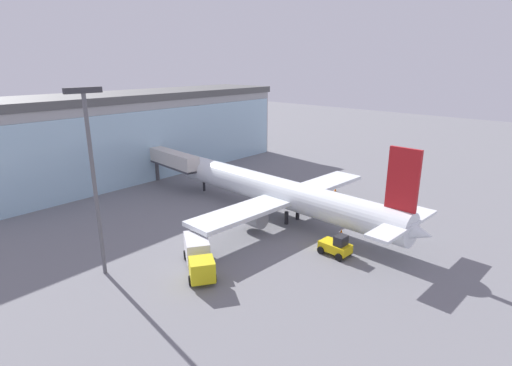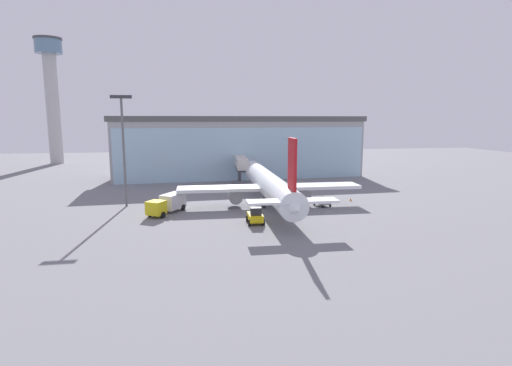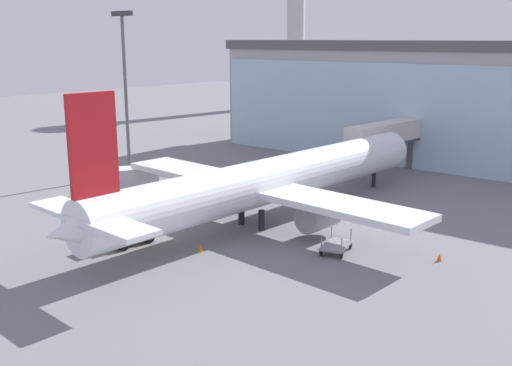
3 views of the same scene
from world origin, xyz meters
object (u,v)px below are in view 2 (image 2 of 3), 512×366
Objects in this scene: control_tower at (52,88)px; baggage_cart at (322,203)px; catering_truck at (168,203)px; safety_cone_wingtip at (351,199)px; apron_light_mast at (123,141)px; safety_cone_nose at (288,216)px; pushback_tug at (255,216)px; jet_bridge at (241,163)px; airplane at (268,184)px.

control_tower is 11.96× the size of baggage_cart.
catering_truck is 13.40× the size of safety_cone_wingtip.
apron_light_mast is at bearing 177.09° from safety_cone_wingtip.
control_tower is at bearing 124.38° from safety_cone_nose.
safety_cone_nose and safety_cone_wingtip have the same top height.
jet_bridge is at bearing -2.75° from pushback_tug.
jet_bridge is 73.46m from control_tower.
apron_light_mast is at bearing 54.45° from pushback_tug.
baggage_cart is 6.95m from safety_cone_wingtip.
jet_bridge is 0.34× the size of control_tower.
catering_truck is at bearing -63.09° from control_tower.
apron_light_mast is 2.35× the size of catering_truck.
apron_light_mast is 24.92m from pushback_tug.
baggage_cart is at bearing 40.97° from safety_cone_nose.
safety_cone_wingtip is (36.83, -1.88, -10.09)m from apron_light_mast.
control_tower is at bearing -121.48° from catering_truck.
jet_bridge reaches higher than baggage_cart.
airplane is at bearing -176.68° from safety_cone_wingtip.
catering_truck is at bearing -40.82° from apron_light_mast.
pushback_tug reaches higher than baggage_cart.
airplane is 72.13× the size of safety_cone_wingtip.
control_tower is 11.62× the size of pushback_tug.
baggage_cart is (23.96, 0.70, -0.97)m from catering_truck.
jet_bridge reaches higher than safety_cone_wingtip.
apron_light_mast is at bearing 135.66° from jet_bridge.
safety_cone_nose is (23.53, -11.34, -10.09)m from apron_light_mast.
baggage_cart is 5.72× the size of safety_cone_nose.
catering_truck is 2.27× the size of pushback_tug.
control_tower is (-51.48, 48.97, 18.69)m from jet_bridge.
control_tower is 75.56m from apron_light_mast.
safety_cone_nose is (5.06, 2.52, -0.70)m from pushback_tug.
jet_bridge is 33.03m from pushback_tug.
apron_light_mast is at bearing 154.26° from safety_cone_nose.
apron_light_mast is 23.67m from airplane.
safety_cone_wingtip is (14.39, 0.83, -3.10)m from airplane.
pushback_tug is at bearing 161.42° from airplane.
catering_truck reaches higher than pushback_tug.
baggage_cart is at bearing -53.09° from pushback_tug.
airplane is at bearing 56.56° from baggage_cart.
pushback_tug is (-3.99, -11.15, -2.40)m from airplane.
pushback_tug is (-2.35, -32.77, -3.44)m from jet_bridge.
catering_truck is (-15.71, -3.11, -1.91)m from airplane.
jet_bridge is at bearing 127.64° from safety_cone_wingtip.
airplane is at bearing 97.13° from safety_cone_nose.
apron_light_mast is (30.67, -67.87, -12.73)m from control_tower.
control_tower reaches higher than baggage_cart.
jet_bridge is 21.70m from airplane.
catering_truck is at bearing 161.79° from safety_cone_nose.
catering_truck reaches higher than baggage_cart.
baggage_cart is (61.36, -72.99, -22.60)m from control_tower.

